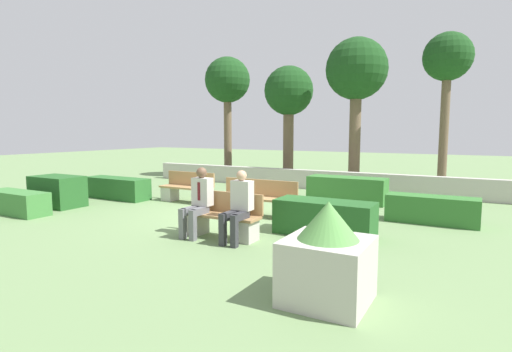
% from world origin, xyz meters
% --- Properties ---
extents(ground_plane, '(60.00, 60.00, 0.00)m').
position_xyz_m(ground_plane, '(0.00, 0.00, 0.00)').
color(ground_plane, '#6B8956').
extents(perimeter_wall, '(13.43, 0.30, 0.66)m').
position_xyz_m(perimeter_wall, '(0.00, 4.93, 0.33)').
color(perimeter_wall, '#B7B2A8').
rests_on(perimeter_wall, ground_plane).
extents(bench_front, '(1.60, 0.49, 0.85)m').
position_xyz_m(bench_front, '(0.87, -1.96, 0.32)').
color(bench_front, '#A37A4C').
rests_on(bench_front, ground_plane).
extents(bench_left_side, '(1.98, 0.49, 0.85)m').
position_xyz_m(bench_left_side, '(0.50, 0.11, 0.33)').
color(bench_left_side, '#A37A4C').
rests_on(bench_left_side, ground_plane).
extents(bench_right_side, '(1.64, 0.48, 0.85)m').
position_xyz_m(bench_right_side, '(-2.13, 0.71, 0.32)').
color(bench_right_side, '#A37A4C').
rests_on(bench_right_side, ground_plane).
extents(person_seated_man, '(0.38, 0.64, 1.32)m').
position_xyz_m(person_seated_man, '(0.44, -2.10, 0.73)').
color(person_seated_man, slate).
rests_on(person_seated_man, ground_plane).
extents(person_seated_woman, '(0.38, 0.64, 1.31)m').
position_xyz_m(person_seated_woman, '(1.35, -2.10, 0.72)').
color(person_seated_woman, '#333338').
rests_on(person_seated_woman, ground_plane).
extents(hedge_block_near_left, '(1.86, 0.62, 0.56)m').
position_xyz_m(hedge_block_near_left, '(-4.71, -2.62, 0.28)').
color(hedge_block_near_left, '#3D7A38').
rests_on(hedge_block_near_left, ground_plane).
extents(hedge_block_near_right, '(1.91, 0.74, 0.68)m').
position_xyz_m(hedge_block_near_right, '(2.55, -0.86, 0.34)').
color(hedge_block_near_right, '#235623').
rests_on(hedge_block_near_right, ground_plane).
extents(hedge_block_mid_left, '(1.90, 0.60, 0.60)m').
position_xyz_m(hedge_block_mid_left, '(4.27, 1.25, 0.30)').
color(hedge_block_mid_left, '#33702D').
rests_on(hedge_block_mid_left, ground_plane).
extents(hedge_block_mid_right, '(2.15, 0.66, 0.63)m').
position_xyz_m(hedge_block_mid_right, '(-4.32, 0.15, 0.32)').
color(hedge_block_mid_right, '#286028').
rests_on(hedge_block_mid_right, ground_plane).
extents(hedge_block_far_left, '(2.18, 0.77, 0.72)m').
position_xyz_m(hedge_block_far_left, '(1.88, 2.91, 0.36)').
color(hedge_block_far_left, '#33702D').
rests_on(hedge_block_far_left, ground_plane).
extents(hedge_block_far_right, '(1.40, 0.84, 0.82)m').
position_xyz_m(hedge_block_far_right, '(-4.74, -1.51, 0.41)').
color(hedge_block_far_right, '#235623').
rests_on(hedge_block_far_right, ground_plane).
extents(planter_corner_left, '(0.96, 0.96, 1.21)m').
position_xyz_m(planter_corner_left, '(3.61, -3.78, 0.53)').
color(planter_corner_left, '#B7B2A8').
rests_on(planter_corner_left, ground_plane).
extents(tree_leftmost, '(1.98, 1.98, 5.24)m').
position_xyz_m(tree_leftmost, '(-4.67, 6.77, 4.12)').
color(tree_leftmost, brown).
rests_on(tree_leftmost, ground_plane).
extents(tree_center_left, '(1.95, 1.95, 4.60)m').
position_xyz_m(tree_center_left, '(-1.64, 6.58, 3.48)').
color(tree_center_left, brown).
rests_on(tree_center_left, ground_plane).
extents(tree_center_right, '(2.20, 2.20, 5.33)m').
position_xyz_m(tree_center_right, '(1.14, 6.31, 4.10)').
color(tree_center_right, brown).
rests_on(tree_center_right, ground_plane).
extents(tree_rightmost, '(1.59, 1.59, 5.26)m').
position_xyz_m(tree_rightmost, '(4.05, 6.71, 4.27)').
color(tree_rightmost, brown).
rests_on(tree_rightmost, ground_plane).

